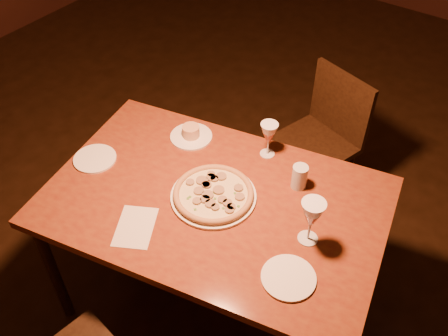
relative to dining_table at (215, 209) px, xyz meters
The scene contains 11 objects.
floor 0.67m from the dining_table, 124.52° to the left, with size 7.00×7.00×0.00m, color black.
dining_table is the anchor object (origin of this frame).
chair_far 0.93m from the dining_table, 86.77° to the left, with size 0.49×0.49×0.80m.
pizza_plate 0.08m from the dining_table, 152.16° to the left, with size 0.35×0.35×0.04m.
ramekin_saucer 0.41m from the dining_table, 141.78° to the left, with size 0.19×0.19×0.06m.
wine_glass_far 0.38m from the dining_table, 84.91° to the left, with size 0.08×0.08×0.17m, color #AC5747, non-canonical shape.
wine_glass_right 0.44m from the dining_table, ahead, with size 0.09×0.09×0.20m, color #AC5747, non-canonical shape.
water_tumbler 0.37m from the dining_table, 47.31° to the left, with size 0.06×0.06×0.11m, color silver.
side_plate_left 0.58m from the dining_table, 168.41° to the right, with size 0.19×0.19×0.01m, color white.
side_plate_near 0.47m from the dining_table, 19.53° to the right, with size 0.19×0.19×0.01m, color white.
menu_card 0.34m from the dining_table, 118.62° to the right, with size 0.14×0.20×0.00m, color beige.
Camera 1 is at (0.88, -1.17, 2.21)m, focal length 40.00 mm.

